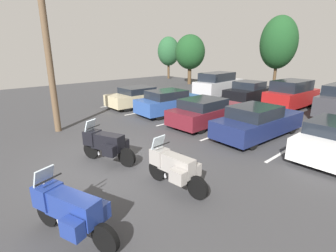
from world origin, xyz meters
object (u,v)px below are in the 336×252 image
object	(u,v)px
motorcycle_second	(174,166)
car_far_silver	(218,85)
car_far_red	(291,94)
car_champagne	(138,97)
motorcycle_touring	(105,143)
car_navy	(258,122)
car_maroon	(207,112)
car_far_black	(249,92)
utility_pole	(47,44)
car_blue	(170,102)
motorcycle_third	(69,208)

from	to	relation	value
motorcycle_second	car_far_silver	distance (m)	15.24
motorcycle_second	car_far_red	world-z (taller)	car_far_red
car_far_silver	car_champagne	bearing A→B (deg)	-100.21
motorcycle_touring	car_navy	size ratio (longest dim) A/B	0.43
car_champagne	car_far_silver	world-z (taller)	car_far_silver
motorcycle_second	car_maroon	xyz separation A→B (m)	(-3.52, 5.69, 0.02)
motorcycle_touring	car_far_black	xyz separation A→B (m)	(-2.34, 13.26, 0.05)
car_navy	utility_pole	xyz separation A→B (m)	(-6.90, -6.38, 3.33)
car_champagne	utility_pole	bearing A→B (deg)	-72.89
car_navy	car_blue	bearing A→B (deg)	-179.65
motorcycle_second	car_maroon	distance (m)	6.69
motorcycle_third	car_champagne	size ratio (longest dim) A/B	0.50
motorcycle_touring	car_far_black	bearing A→B (deg)	99.99
car_blue	car_maroon	world-z (taller)	car_blue
car_blue	car_far_red	size ratio (longest dim) A/B	0.99
car_maroon	car_far_silver	world-z (taller)	car_far_silver
car_blue	car_maroon	distance (m)	2.97
car_navy	car_far_red	xyz separation A→B (m)	(-1.51, 7.09, 0.23)
motorcycle_second	car_far_silver	bearing A→B (deg)	122.49
car_blue	car_far_silver	xyz separation A→B (m)	(-1.70, 7.06, 0.27)
motorcycle_second	utility_pole	bearing A→B (deg)	-175.86
motorcycle_touring	car_champagne	distance (m)	9.05
motorcycle_touring	car_blue	world-z (taller)	car_blue
car_far_silver	motorcycle_second	bearing A→B (deg)	-57.51
car_blue	utility_pole	bearing A→B (deg)	-99.90
car_champagne	car_navy	bearing A→B (deg)	1.46
car_maroon	car_far_black	bearing A→B (deg)	103.47
utility_pole	car_far_red	bearing A→B (deg)	68.21
car_far_silver	car_far_black	bearing A→B (deg)	-2.81
motorcycle_touring	car_champagne	xyz separation A→B (m)	(-6.63, 6.16, -0.01)
utility_pole	motorcycle_touring	bearing A→B (deg)	-0.05
motorcycle_touring	motorcycle_third	size ratio (longest dim) A/B	0.93
car_maroon	utility_pole	size ratio (longest dim) A/B	0.58
car_blue	car_champagne	bearing A→B (deg)	-176.40
car_navy	car_far_black	size ratio (longest dim) A/B	1.08
car_maroon	motorcycle_third	bearing A→B (deg)	-67.86
motorcycle_touring	car_far_silver	world-z (taller)	car_far_silver
motorcycle_touring	car_champagne	world-z (taller)	motorcycle_touring
motorcycle_third	car_far_silver	size ratio (longest dim) A/B	0.44
motorcycle_third	utility_pole	world-z (taller)	utility_pole
car_blue	car_far_silver	world-z (taller)	car_far_silver
car_navy	car_far_red	world-z (taller)	car_far_red
car_far_black	car_far_silver	bearing A→B (deg)	177.19
motorcycle_third	car_maroon	distance (m)	9.32
car_far_silver	car_far_red	bearing A→B (deg)	0.66
car_maroon	car_navy	xyz separation A→B (m)	(2.82, 0.14, 0.01)
car_blue	car_far_silver	size ratio (longest dim) A/B	0.87
motorcycle_third	car_far_red	xyz separation A→B (m)	(-2.21, 15.87, 0.25)
motorcycle_second	car_far_black	xyz separation A→B (m)	(-5.20, 12.71, 0.09)
utility_pole	car_far_silver	bearing A→B (deg)	92.52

